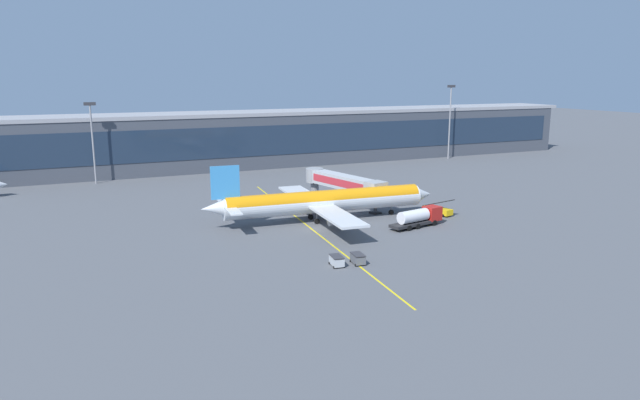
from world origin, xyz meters
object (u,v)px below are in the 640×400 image
belt_loader (438,209)px  baggage_cart_1 (358,259)px  main_airliner (324,201)px  fuel_tanker (419,217)px  baggage_cart_0 (337,261)px

belt_loader → baggage_cart_1: belt_loader is taller
main_airliner → fuel_tanker: (13.77, -10.73, -1.95)m
belt_loader → baggage_cart_0: size_ratio=2.49×
main_airliner → baggage_cart_0: size_ratio=15.97×
belt_loader → fuel_tanker: bearing=-144.1°
main_airliner → belt_loader: main_airliner is taller
fuel_tanker → baggage_cart_1: fuel_tanker is taller
fuel_tanker → baggage_cart_0: bearing=-149.4°
baggage_cart_0 → fuel_tanker: bearing=30.6°
fuel_tanker → baggage_cart_0: size_ratio=3.92×
baggage_cart_0 → baggage_cart_1: same height
baggage_cart_0 → baggage_cart_1: 3.20m
main_airliner → baggage_cart_0: main_airliner is taller
belt_loader → baggage_cart_0: (-31.53, -19.78, -0.21)m
belt_loader → baggage_cart_0: 37.22m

